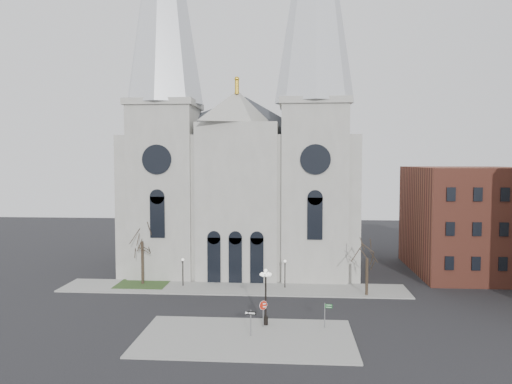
# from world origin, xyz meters

# --- Properties ---
(ground) EXTENTS (160.00, 160.00, 0.00)m
(ground) POSITION_xyz_m (0.00, 0.00, 0.00)
(ground) COLOR black
(ground) RESTS_ON ground
(sidewalk_near) EXTENTS (18.00, 10.00, 0.14)m
(sidewalk_near) POSITION_xyz_m (3.00, -5.00, 0.07)
(sidewalk_near) COLOR gray
(sidewalk_near) RESTS_ON ground
(sidewalk_far) EXTENTS (40.00, 6.00, 0.14)m
(sidewalk_far) POSITION_xyz_m (0.00, 11.00, 0.07)
(sidewalk_far) COLOR gray
(sidewalk_far) RESTS_ON ground
(grass_patch) EXTENTS (6.00, 5.00, 0.18)m
(grass_patch) POSITION_xyz_m (-11.00, 12.00, 0.09)
(grass_patch) COLOR #2A441D
(grass_patch) RESTS_ON ground
(cathedral) EXTENTS (33.00, 26.66, 54.00)m
(cathedral) POSITION_xyz_m (0.00, 22.86, 18.48)
(cathedral) COLOR gray
(cathedral) RESTS_ON ground
(bg_building_brick) EXTENTS (14.00, 18.00, 14.00)m
(bg_building_brick) POSITION_xyz_m (30.00, 22.00, 7.00)
(bg_building_brick) COLOR brown
(bg_building_brick) RESTS_ON ground
(tree_left) EXTENTS (3.20, 3.20, 7.50)m
(tree_left) POSITION_xyz_m (-11.00, 12.00, 5.58)
(tree_left) COLOR black
(tree_left) RESTS_ON ground
(tree_right) EXTENTS (3.20, 3.20, 6.00)m
(tree_right) POSITION_xyz_m (15.00, 9.00, 4.47)
(tree_right) COLOR black
(tree_right) RESTS_ON ground
(ped_lamp_left) EXTENTS (0.32, 0.32, 3.26)m
(ped_lamp_left) POSITION_xyz_m (-6.00, 11.50, 2.33)
(ped_lamp_left) COLOR black
(ped_lamp_left) RESTS_ON sidewalk_far
(ped_lamp_right) EXTENTS (0.32, 0.32, 3.26)m
(ped_lamp_right) POSITION_xyz_m (6.00, 11.50, 2.33)
(ped_lamp_right) COLOR black
(ped_lamp_right) RESTS_ON sidewalk_far
(stop_sign) EXTENTS (0.84, 0.24, 2.39)m
(stop_sign) POSITION_xyz_m (4.29, -2.39, 1.85)
(stop_sign) COLOR slate
(stop_sign) RESTS_ON sidewalk_near
(globe_lamp) EXTENTS (1.31, 1.31, 5.08)m
(globe_lamp) POSITION_xyz_m (4.48, -1.77, 3.33)
(globe_lamp) COLOR black
(globe_lamp) RESTS_ON sidewalk_near
(one_way_sign) EXTENTS (0.97, 0.14, 2.21)m
(one_way_sign) POSITION_xyz_m (3.38, -4.68, 1.63)
(one_way_sign) COLOR slate
(one_way_sign) RESTS_ON sidewalk_near
(street_name_sign) EXTENTS (0.70, 0.16, 2.20)m
(street_name_sign) POSITION_xyz_m (9.80, -2.15, 1.44)
(street_name_sign) COLOR slate
(street_name_sign) RESTS_ON sidewalk_near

